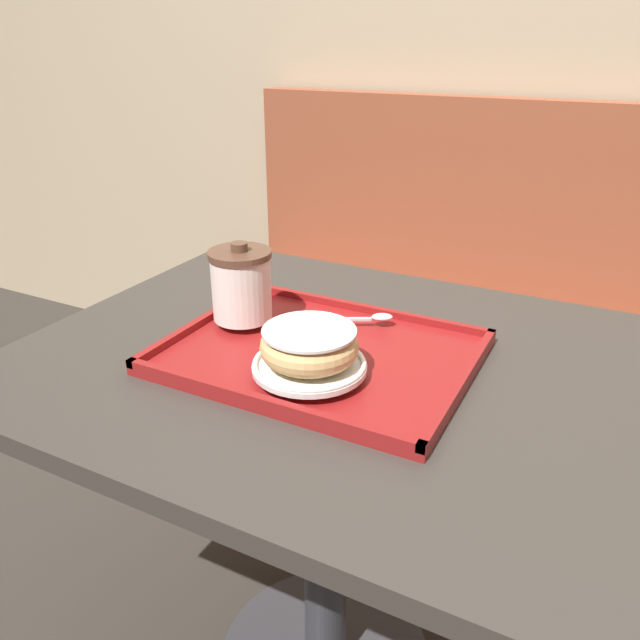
{
  "coord_description": "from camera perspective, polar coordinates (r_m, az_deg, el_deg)",
  "views": [
    {
      "loc": [
        0.38,
        -0.76,
        1.15
      ],
      "look_at": [
        -0.0,
        -0.02,
        0.77
      ],
      "focal_mm": 35.0,
      "sensor_mm": 36.0,
      "label": 1
    }
  ],
  "objects": [
    {
      "name": "plate_with_chocolate_donut",
      "position": [
        0.87,
        -0.98,
        -4.11
      ],
      "size": [
        0.16,
        0.16,
        0.01
      ],
      "color": "white",
      "rests_on": "serving_tray"
    },
    {
      "name": "serving_tray",
      "position": [
        0.94,
        0.0,
        -3.13
      ],
      "size": [
        0.45,
        0.35,
        0.02
      ],
      "color": "maroon",
      "rests_on": "cafe_table"
    },
    {
      "name": "wall_behind",
      "position": [
        1.9,
        17.42,
        25.11
      ],
      "size": [
        8.0,
        0.05,
        2.4
      ],
      "color": "tan",
      "rests_on": "ground_plane"
    },
    {
      "name": "coffee_cup_front",
      "position": [
        1.01,
        -7.21,
        3.26
      ],
      "size": [
        0.1,
        0.1,
        0.13
      ],
      "color": "white",
      "rests_on": "serving_tray"
    },
    {
      "name": "cafe_table",
      "position": [
        1.05,
        0.59,
        -10.84
      ],
      "size": [
        0.92,
        0.76,
        0.7
      ],
      "color": "#38332D",
      "rests_on": "ground_plane"
    },
    {
      "name": "donut_chocolate_glazed",
      "position": [
        0.85,
        -0.99,
        -2.3
      ],
      "size": [
        0.14,
        0.14,
        0.05
      ],
      "color": "#DBB270",
      "rests_on": "plate_with_chocolate_donut"
    },
    {
      "name": "spoon",
      "position": [
        1.02,
        4.41,
        0.21
      ],
      "size": [
        0.14,
        0.09,
        0.01
      ],
      "rotation": [
        0.0,
        0.0,
        0.5
      ],
      "color": "silver",
      "rests_on": "serving_tray"
    },
    {
      "name": "booth_bench",
      "position": [
        1.85,
        16.76,
        -3.35
      ],
      "size": [
        1.71,
        0.44,
        1.0
      ],
      "color": "brown",
      "rests_on": "ground_plane"
    }
  ]
}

